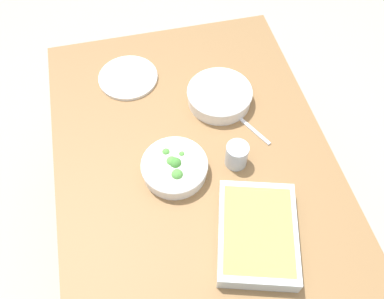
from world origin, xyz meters
name	(u,v)px	position (x,y,z in m)	size (l,w,h in m)	color
ground_plane	(192,234)	(0.00, 0.00, 0.00)	(6.00, 6.00, 0.00)	#B2A899
dining_table	(192,164)	(0.00, 0.00, 0.65)	(1.20, 0.90, 0.74)	olive
stew_bowl	(219,95)	(-0.18, 0.14, 0.77)	(0.23, 0.23, 0.06)	white
broccoli_bowl	(175,167)	(0.07, -0.07, 0.77)	(0.21, 0.21, 0.07)	white
baking_dish	(257,233)	(0.34, 0.11, 0.77)	(0.35, 0.30, 0.06)	silver
drink_cup	(237,156)	(0.08, 0.13, 0.78)	(0.07, 0.07, 0.08)	#B2BCC6
side_plate	(128,77)	(-0.36, -0.16, 0.75)	(0.22, 0.22, 0.01)	silver
spoon_by_stew	(246,123)	(-0.06, 0.20, 0.74)	(0.16, 0.10, 0.01)	silver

